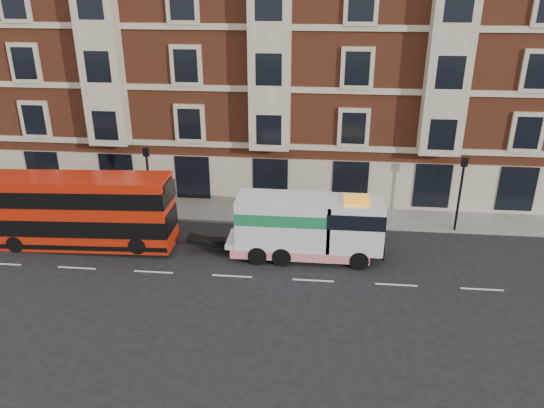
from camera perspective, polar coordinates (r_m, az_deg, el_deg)
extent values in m
plane|color=black|center=(26.51, -4.32, -7.75)|extent=(120.00, 120.00, 0.00)
cube|color=slate|center=(33.04, -2.13, -0.96)|extent=(90.00, 3.00, 0.15)
cube|color=brown|center=(37.80, 0.04, 16.24)|extent=(45.00, 12.00, 18.00)
cylinder|color=black|center=(32.42, -13.07, 1.91)|extent=(0.14, 0.14, 4.00)
cube|color=black|center=(31.73, -13.41, 5.44)|extent=(0.35, 0.15, 0.50)
cylinder|color=black|center=(31.72, 19.49, 0.66)|extent=(0.14, 0.14, 4.00)
cube|color=black|center=(31.02, 20.00, 4.24)|extent=(0.35, 0.15, 0.50)
cube|color=red|center=(30.13, -19.95, -0.73)|extent=(9.95, 2.22, 3.91)
cube|color=black|center=(30.36, -19.81, -1.72)|extent=(9.99, 2.28, 0.93)
cube|color=black|center=(29.76, -20.22, 1.07)|extent=(9.99, 2.28, 0.89)
cylinder|color=black|center=(31.59, -25.85, -3.88)|extent=(0.92, 0.28, 0.92)
cylinder|color=black|center=(33.12, -24.16, -2.33)|extent=(0.92, 0.28, 0.92)
cylinder|color=black|center=(28.59, -14.26, -4.33)|extent=(0.92, 0.28, 0.92)
cylinder|color=black|center=(30.28, -13.03, -2.60)|extent=(0.92, 0.28, 0.92)
cube|color=silver|center=(27.83, 3.42, -4.12)|extent=(8.00, 2.04, 0.27)
cube|color=silver|center=(27.36, 8.88, -2.18)|extent=(2.84, 2.22, 2.58)
cube|color=silver|center=(27.35, 1.25, -1.80)|extent=(4.80, 2.22, 2.58)
cube|color=#186F3E|center=(27.17, 1.26, -0.95)|extent=(4.84, 2.26, 0.62)
cube|color=red|center=(27.98, 3.04, -4.67)|extent=(7.11, 2.28, 0.49)
cylinder|color=black|center=(27.18, 9.34, -5.99)|extent=(0.98, 0.31, 0.98)
cylinder|color=black|center=(28.94, 9.14, -4.05)|extent=(0.98, 0.31, 0.98)
cylinder|color=black|center=(27.17, 1.05, -5.66)|extent=(0.98, 0.36, 0.98)
cylinder|color=black|center=(28.94, 1.38, -3.75)|extent=(0.98, 0.36, 0.98)
cylinder|color=black|center=(27.28, -1.57, -5.54)|extent=(0.98, 0.36, 0.98)
cylinder|color=black|center=(29.04, -1.07, -3.64)|extent=(0.98, 0.36, 0.98)
imported|color=#1D2C3A|center=(33.57, -16.44, 0.05)|extent=(0.66, 0.52, 1.58)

